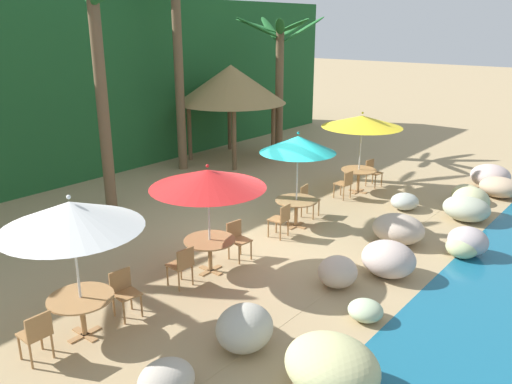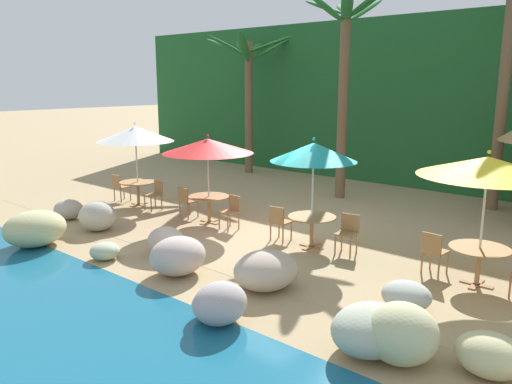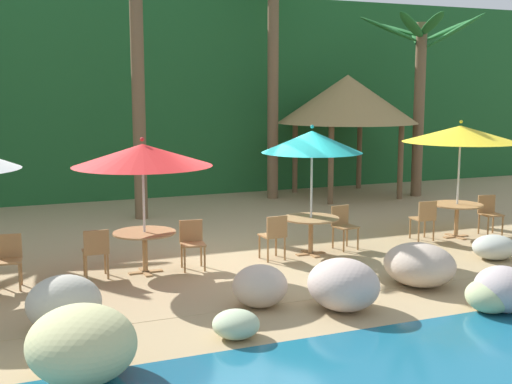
{
  "view_description": "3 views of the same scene",
  "coord_description": "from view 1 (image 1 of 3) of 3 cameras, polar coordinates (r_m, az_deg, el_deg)",
  "views": [
    {
      "loc": [
        -9.22,
        -7.26,
        5.09
      ],
      "look_at": [
        0.03,
        0.3,
        1.18
      ],
      "focal_mm": 36.2,
      "sensor_mm": 36.0,
      "label": 1
    },
    {
      "loc": [
        7.58,
        -9.44,
        3.74
      ],
      "look_at": [
        -0.64,
        0.14,
        1.0
      ],
      "focal_mm": 35.87,
      "sensor_mm": 36.0,
      "label": 2
    },
    {
      "loc": [
        -4.57,
        -11.36,
        3.21
      ],
      "look_at": [
        0.24,
        0.32,
        1.24
      ],
      "focal_mm": 46.56,
      "sensor_mm": 36.0,
      "label": 3
    }
  ],
  "objects": [
    {
      "name": "rock_seawall",
      "position": [
        12.81,
        18.02,
        -4.53
      ],
      "size": [
        14.38,
        3.52,
        0.83
      ],
      "color": "tan",
      "rests_on": "ground"
    },
    {
      "name": "palm_tree_fourth",
      "position": [
        20.88,
        2.62,
        14.57
      ],
      "size": [
        3.54,
        3.62,
        5.4
      ],
      "color": "brown",
      "rests_on": "ground"
    },
    {
      "name": "palm_tree_third",
      "position": [
        18.53,
        -8.7,
        16.77
      ],
      "size": [
        3.83,
        3.71,
        7.01
      ],
      "color": "brown",
      "rests_on": "ground"
    },
    {
      "name": "dining_table_white",
      "position": [
        9.33,
        -18.74,
        -11.61
      ],
      "size": [
        1.1,
        1.1,
        0.74
      ],
      "color": "#A37547",
      "rests_on": "ground"
    },
    {
      "name": "umbrella_white",
      "position": [
        8.68,
        -19.79,
        -2.44
      ],
      "size": [
        2.3,
        2.3,
        2.54
      ],
      "color": "silver",
      "rests_on": "ground"
    },
    {
      "name": "dining_table_yellow",
      "position": [
        16.5,
        11.28,
        2.04
      ],
      "size": [
        1.1,
        1.1,
        0.74
      ],
      "color": "#A37547",
      "rests_on": "ground"
    },
    {
      "name": "chair_teal_inland",
      "position": [
        12.76,
        2.82,
        -2.91
      ],
      "size": [
        0.45,
        0.45,
        0.87
      ],
      "color": "#9E7042",
      "rests_on": "ground"
    },
    {
      "name": "palm_tree_second",
      "position": [
        14.61,
        -17.01,
        13.75
      ],
      "size": [
        2.9,
        2.72,
        6.33
      ],
      "color": "brown",
      "rests_on": "ground"
    },
    {
      "name": "chair_white_inland",
      "position": [
        8.98,
        -23.08,
        -14.14
      ],
      "size": [
        0.43,
        0.43,
        0.87
      ],
      "color": "#9E7042",
      "rests_on": "ground"
    },
    {
      "name": "chair_white_seaward",
      "position": [
        9.77,
        -14.4,
        -10.42
      ],
      "size": [
        0.47,
        0.47,
        0.87
      ],
      "color": "#9E7042",
      "rests_on": "ground"
    },
    {
      "name": "umbrella_teal",
      "position": [
        13.01,
        4.65,
        5.27
      ],
      "size": [
        1.94,
        1.94,
        2.53
      ],
      "color": "silver",
      "rests_on": "ground"
    },
    {
      "name": "chair_yellow_inland",
      "position": [
        15.8,
        9.83,
        1.02
      ],
      "size": [
        0.46,
        0.46,
        0.87
      ],
      "color": "#9E7042",
      "rests_on": "ground"
    },
    {
      "name": "palapa_hut",
      "position": [
        19.94,
        -2.78,
        11.79
      ],
      "size": [
        4.19,
        4.19,
        3.62
      ],
      "color": "brown",
      "rests_on": "ground"
    },
    {
      "name": "dining_table_teal",
      "position": [
        13.45,
        4.48,
        -1.36
      ],
      "size": [
        1.1,
        1.1,
        0.74
      ],
      "color": "#A37547",
      "rests_on": "ground"
    },
    {
      "name": "chair_red_inland",
      "position": [
        10.52,
        -8.15,
        -7.87
      ],
      "size": [
        0.44,
        0.44,
        0.87
      ],
      "color": "#9E7042",
      "rests_on": "ground"
    },
    {
      "name": "chair_teal_seaward",
      "position": [
        14.24,
        5.71,
        -0.71
      ],
      "size": [
        0.47,
        0.48,
        0.87
      ],
      "color": "#9E7042",
      "rests_on": "ground"
    },
    {
      "name": "umbrella_yellow",
      "position": [
        16.14,
        11.64,
        7.65
      ],
      "size": [
        2.46,
        2.46,
        2.55
      ],
      "color": "silver",
      "rests_on": "ground"
    },
    {
      "name": "chair_yellow_seaward",
      "position": [
        17.25,
        12.71,
        2.29
      ],
      "size": [
        0.48,
        0.48,
        0.87
      ],
      "color": "#9E7042",
      "rests_on": "ground"
    },
    {
      "name": "ground_plane",
      "position": [
        12.79,
        0.96,
        -5.32
      ],
      "size": [
        120.0,
        120.0,
        0.0
      ],
      "primitive_type": "plane",
      "color": "tan"
    },
    {
      "name": "umbrella_red",
      "position": [
        10.54,
        -5.35,
        1.48
      ],
      "size": [
        2.41,
        2.41,
        2.39
      ],
      "color": "silver",
      "rests_on": "ground"
    },
    {
      "name": "chair_red_seaward",
      "position": [
        11.64,
        -2.1,
        -5.03
      ],
      "size": [
        0.47,
        0.48,
        0.87
      ],
      "color": "#9E7042",
      "rests_on": "ground"
    },
    {
      "name": "terrace_deck",
      "position": [
        12.79,
        0.96,
        -5.3
      ],
      "size": [
        18.0,
        5.2,
        0.01
      ],
      "color": "tan",
      "rests_on": "ground"
    },
    {
      "name": "foliage_backdrop",
      "position": [
        18.81,
        -21.43,
        10.53
      ],
      "size": [
        28.0,
        2.4,
        6.0
      ],
      "color": "#1E5628",
      "rests_on": "ground"
    },
    {
      "name": "dining_table_red",
      "position": [
        11.05,
        -5.13,
        -5.85
      ],
      "size": [
        1.1,
        1.1,
        0.74
      ],
      "color": "#A37547",
      "rests_on": "ground"
    }
  ]
}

